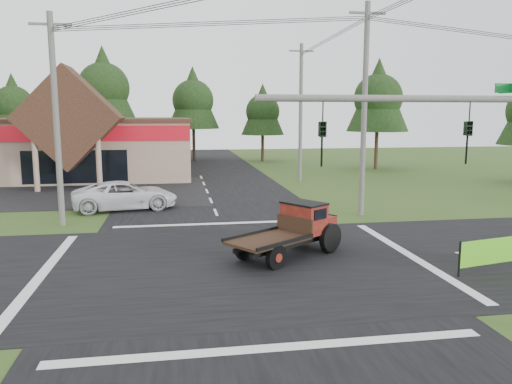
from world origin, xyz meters
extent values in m
plane|color=#374F1C|center=(0.00, 0.00, 0.00)|extent=(120.00, 120.00, 0.00)
cube|color=black|center=(0.00, 0.00, 0.01)|extent=(12.00, 120.00, 0.02)
cube|color=black|center=(0.00, 0.00, 0.01)|extent=(120.00, 12.00, 0.02)
cube|color=black|center=(-14.00, 19.00, 0.01)|extent=(28.00, 14.00, 0.02)
cube|color=gray|center=(-16.00, 30.00, 2.50)|extent=(30.00, 15.00, 5.00)
cube|color=#352215|center=(-16.00, 30.00, 5.05)|extent=(30.40, 15.40, 0.30)
cube|color=#352215|center=(-10.00, 21.50, 5.30)|extent=(7.78, 4.00, 7.78)
cylinder|color=gray|center=(-12.20, 19.80, 2.00)|extent=(0.40, 0.40, 4.00)
cylinder|color=gray|center=(-7.80, 19.80, 2.00)|extent=(0.40, 0.40, 4.00)
cube|color=black|center=(-10.00, 22.48, 1.50)|extent=(8.00, 0.08, 2.60)
cylinder|color=#595651|center=(3.50, -7.50, 6.00)|extent=(8.00, 0.16, 0.16)
imported|color=black|center=(4.50, -7.50, 5.00)|extent=(0.16, 0.20, 1.00)
imported|color=black|center=(1.00, -7.50, 5.00)|extent=(0.16, 0.20, 1.00)
cube|color=#0C6626|center=(5.50, -7.50, 6.25)|extent=(0.80, 0.04, 0.22)
cylinder|color=#595651|center=(-8.00, 8.00, 5.25)|extent=(0.30, 0.30, 10.50)
cube|color=#595651|center=(-8.00, 8.00, 9.90)|extent=(2.00, 0.12, 0.12)
cylinder|color=#595651|center=(8.00, 8.00, 5.75)|extent=(0.30, 0.30, 11.50)
cube|color=#595651|center=(8.00, 8.00, 10.90)|extent=(2.00, 0.12, 0.12)
cylinder|color=#595651|center=(8.00, 22.00, 5.60)|extent=(0.30, 0.30, 11.20)
cube|color=#595651|center=(8.00, 22.00, 10.60)|extent=(2.00, 0.12, 0.12)
cylinder|color=#332316|center=(-20.00, 42.00, 1.75)|extent=(0.36, 0.36, 3.50)
cone|color=black|center=(-20.00, 42.00, 6.80)|extent=(5.60, 5.60, 6.60)
sphere|color=black|center=(-20.00, 42.00, 6.50)|extent=(4.40, 4.40, 4.40)
cylinder|color=#332316|center=(-10.00, 41.00, 2.27)|extent=(0.36, 0.36, 4.55)
cone|color=black|center=(-10.00, 41.00, 8.84)|extent=(7.28, 7.28, 8.58)
sphere|color=black|center=(-10.00, 41.00, 8.45)|extent=(5.72, 5.72, 5.72)
cylinder|color=#332316|center=(0.00, 42.00, 1.92)|extent=(0.36, 0.36, 3.85)
cone|color=black|center=(0.00, 42.00, 7.48)|extent=(6.16, 6.16, 7.26)
sphere|color=black|center=(0.00, 42.00, 7.15)|extent=(4.84, 4.84, 4.84)
cylinder|color=#332316|center=(8.00, 40.00, 1.57)|extent=(0.36, 0.36, 3.15)
cone|color=black|center=(8.00, 40.00, 6.12)|extent=(5.04, 5.04, 5.94)
sphere|color=black|center=(8.00, 40.00, 5.85)|extent=(3.96, 3.96, 3.96)
cylinder|color=#332316|center=(18.00, 30.00, 1.92)|extent=(0.36, 0.36, 3.85)
cone|color=black|center=(18.00, 30.00, 7.48)|extent=(6.16, 6.16, 7.26)
sphere|color=black|center=(18.00, 30.00, 7.15)|extent=(4.84, 4.84, 4.84)
imported|color=silver|center=(-5.22, 11.95, 0.84)|extent=(6.45, 3.79, 1.69)
camera|label=1|loc=(-2.21, -18.17, 5.68)|focal=35.00mm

